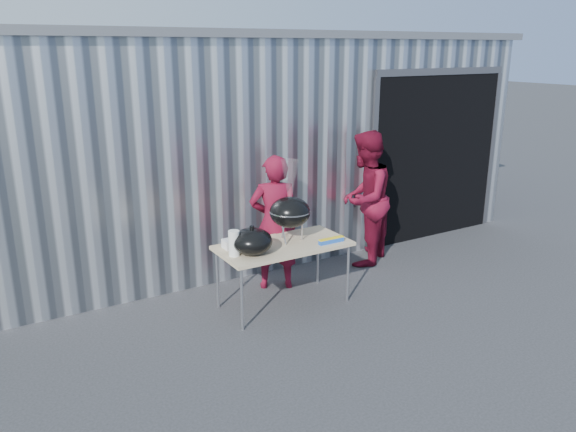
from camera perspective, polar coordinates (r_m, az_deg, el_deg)
ground at (r=6.13m, az=3.02°, el=-11.43°), size 80.00×80.00×0.00m
building at (r=9.97m, az=-7.28°, el=8.84°), size 8.20×6.20×3.10m
folding_table at (r=6.39m, az=-0.48°, el=-3.20°), size 1.50×0.75×0.75m
kettle_grill at (r=6.35m, az=0.20°, el=1.00°), size 0.48×0.48×0.95m
grill_lid at (r=6.04m, az=-3.66°, el=-2.58°), size 0.44×0.44×0.32m
paper_towels at (r=6.01m, az=-5.50°, el=-2.78°), size 0.12×0.12×0.28m
white_tub at (r=6.27m, az=-5.69°, el=-2.79°), size 0.20×0.15×0.10m
foil_box at (r=6.42m, az=4.41°, el=-2.49°), size 0.32×0.06×0.06m
person_cook at (r=6.84m, az=-1.36°, el=-0.68°), size 0.72×0.62×1.68m
person_bystander at (r=7.69m, az=7.81°, el=1.76°), size 1.13×1.08×1.84m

